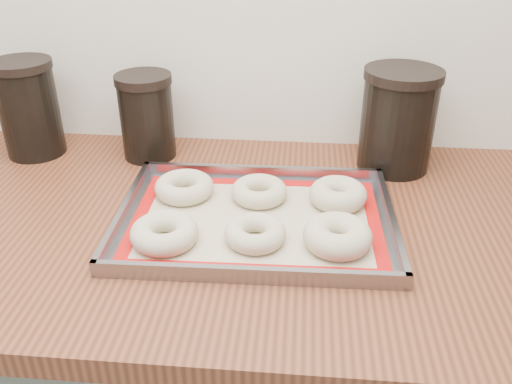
# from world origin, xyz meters

# --- Properties ---
(countertop) EXTENTS (3.06, 0.68, 0.04)m
(countertop) POSITION_xyz_m (0.00, 1.68, 0.88)
(countertop) COLOR brown
(countertop) RESTS_ON cabinet
(baking_tray) EXTENTS (0.47, 0.34, 0.03)m
(baking_tray) POSITION_xyz_m (0.06, 1.66, 0.91)
(baking_tray) COLOR gray
(baking_tray) RESTS_ON countertop
(baking_mat) EXTENTS (0.43, 0.30, 0.00)m
(baking_mat) POSITION_xyz_m (0.06, 1.66, 0.90)
(baking_mat) COLOR #C6B793
(baking_mat) RESTS_ON baking_tray
(bagel_front_left) EXTENTS (0.11, 0.11, 0.04)m
(bagel_front_left) POSITION_xyz_m (-0.07, 1.58, 0.92)
(bagel_front_left) COLOR beige
(bagel_front_left) RESTS_ON baking_mat
(bagel_front_mid) EXTENTS (0.12, 0.12, 0.03)m
(bagel_front_mid) POSITION_xyz_m (0.07, 1.59, 0.92)
(bagel_front_mid) COLOR beige
(bagel_front_mid) RESTS_ON baking_mat
(bagel_front_right) EXTENTS (0.11, 0.11, 0.04)m
(bagel_front_right) POSITION_xyz_m (0.20, 1.59, 0.93)
(bagel_front_right) COLOR beige
(bagel_front_right) RESTS_ON baking_mat
(bagel_back_left) EXTENTS (0.13, 0.13, 0.03)m
(bagel_back_left) POSITION_xyz_m (-0.07, 1.73, 0.92)
(bagel_back_left) COLOR beige
(bagel_back_left) RESTS_ON baking_mat
(bagel_back_mid) EXTENTS (0.10, 0.10, 0.03)m
(bagel_back_mid) POSITION_xyz_m (0.06, 1.73, 0.92)
(bagel_back_mid) COLOR beige
(bagel_back_mid) RESTS_ON baking_mat
(bagel_back_right) EXTENTS (0.11, 0.11, 0.04)m
(bagel_back_right) POSITION_xyz_m (0.20, 1.73, 0.92)
(bagel_back_right) COLOR beige
(bagel_back_right) RESTS_ON baking_mat
(canister_left) EXTENTS (0.12, 0.12, 0.20)m
(canister_left) POSITION_xyz_m (-0.43, 1.90, 1.00)
(canister_left) COLOR black
(canister_left) RESTS_ON countertop
(canister_mid) EXTENTS (0.11, 0.11, 0.18)m
(canister_mid) POSITION_xyz_m (-0.18, 1.90, 0.99)
(canister_mid) COLOR black
(canister_mid) RESTS_ON countertop
(canister_right) EXTENTS (0.15, 0.15, 0.20)m
(canister_right) POSITION_xyz_m (0.32, 1.90, 1.00)
(canister_right) COLOR black
(canister_right) RESTS_ON countertop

